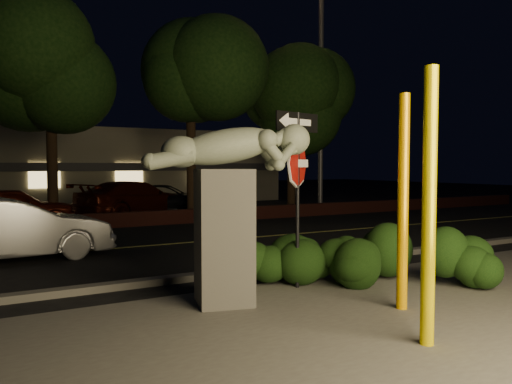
# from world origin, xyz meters

# --- Properties ---
(ground) EXTENTS (90.00, 90.00, 0.00)m
(ground) POSITION_xyz_m (0.00, 10.00, 0.00)
(ground) COLOR black
(ground) RESTS_ON ground
(patio) EXTENTS (14.00, 6.00, 0.02)m
(patio) POSITION_xyz_m (0.00, -1.00, 0.01)
(patio) COLOR #4C4944
(patio) RESTS_ON ground
(road) EXTENTS (80.00, 8.00, 0.01)m
(road) POSITION_xyz_m (0.00, 7.00, 0.01)
(road) COLOR black
(road) RESTS_ON ground
(lane_marking) EXTENTS (80.00, 0.12, 0.00)m
(lane_marking) POSITION_xyz_m (0.00, 7.00, 0.02)
(lane_marking) COLOR #B3AD47
(lane_marking) RESTS_ON road
(curb) EXTENTS (80.00, 0.25, 0.12)m
(curb) POSITION_xyz_m (0.00, 2.90, 0.06)
(curb) COLOR #4C4944
(curb) RESTS_ON ground
(brick_wall) EXTENTS (40.00, 0.35, 0.50)m
(brick_wall) POSITION_xyz_m (0.00, 11.30, 0.25)
(brick_wall) COLOR #431A15
(brick_wall) RESTS_ON ground
(parking_lot) EXTENTS (40.00, 12.00, 0.01)m
(parking_lot) POSITION_xyz_m (0.00, 17.00, 0.01)
(parking_lot) COLOR black
(parking_lot) RESTS_ON ground
(building) EXTENTS (22.00, 10.20, 4.00)m
(building) POSITION_xyz_m (0.00, 24.99, 2.00)
(building) COLOR slate
(building) RESTS_ON ground
(tree_far_b) EXTENTS (5.20, 5.20, 8.41)m
(tree_far_b) POSITION_xyz_m (-2.50, 13.20, 6.05)
(tree_far_b) COLOR black
(tree_far_b) RESTS_ON ground
(tree_far_c) EXTENTS (4.80, 4.80, 7.84)m
(tree_far_c) POSITION_xyz_m (2.50, 12.80, 5.66)
(tree_far_c) COLOR black
(tree_far_c) RESTS_ON ground
(tree_far_d) EXTENTS (4.40, 4.40, 7.42)m
(tree_far_d) POSITION_xyz_m (7.50, 13.30, 5.42)
(tree_far_d) COLOR black
(tree_far_d) RESTS_ON ground
(yellow_pole_left) EXTENTS (0.16, 0.16, 3.16)m
(yellow_pole_left) POSITION_xyz_m (-0.40, -1.45, 1.58)
(yellow_pole_left) COLOR #EED200
(yellow_pole_left) RESTS_ON ground
(yellow_pole_right) EXTENTS (0.15, 0.15, 3.06)m
(yellow_pole_right) POSITION_xyz_m (0.41, -0.28, 1.53)
(yellow_pole_right) COLOR #FFAE00
(yellow_pole_right) RESTS_ON ground
(signpost) EXTENTS (0.97, 0.26, 2.93)m
(signpost) POSITION_xyz_m (-0.19, 1.48, 2.08)
(signpost) COLOR black
(signpost) RESTS_ON ground
(sculpture) EXTENTS (2.51, 1.23, 2.69)m
(sculpture) POSITION_xyz_m (-1.62, 1.21, 1.66)
(sculpture) COLOR #4C4944
(sculpture) RESTS_ON ground
(hedge_center) EXTENTS (2.13, 1.36, 1.02)m
(hedge_center) POSITION_xyz_m (-0.11, 1.90, 0.51)
(hedge_center) COLOR black
(hedge_center) RESTS_ON ground
(hedge_right) EXTENTS (1.81, 1.07, 1.14)m
(hedge_right) POSITION_xyz_m (1.06, 1.23, 0.57)
(hedge_right) COLOR black
(hedge_right) RESTS_ON ground
(hedge_far_right) EXTENTS (1.61, 1.13, 1.03)m
(hedge_far_right) POSITION_xyz_m (2.37, 0.05, 0.52)
(hedge_far_right) COLOR black
(hedge_far_right) RESTS_ON ground
(streetlight) EXTENTS (1.61, 0.56, 10.79)m
(streetlight) POSITION_xyz_m (8.27, 12.54, 6.42)
(streetlight) COLOR #525257
(streetlight) RESTS_ON ground
(silver_sedan) EXTENTS (4.26, 1.83, 1.36)m
(silver_sedan) POSITION_xyz_m (-4.22, 6.45, 0.68)
(silver_sedan) COLOR #B6B6BB
(silver_sedan) RESTS_ON ground
(parked_car_red) EXTENTS (3.96, 1.62, 1.34)m
(parked_car_red) POSITION_xyz_m (-3.76, 13.26, 0.67)
(parked_car_red) COLOR maroon
(parked_car_red) RESTS_ON ground
(parked_car_darkred) EXTENTS (5.40, 3.91, 1.45)m
(parked_car_darkred) POSITION_xyz_m (0.67, 14.20, 0.73)
(parked_car_darkred) COLOR #3A0D05
(parked_car_darkred) RESTS_ON ground
(parked_car_dark) EXTENTS (4.97, 3.76, 1.26)m
(parked_car_dark) POSITION_xyz_m (2.14, 14.64, 0.63)
(parked_car_dark) COLOR black
(parked_car_dark) RESTS_ON ground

